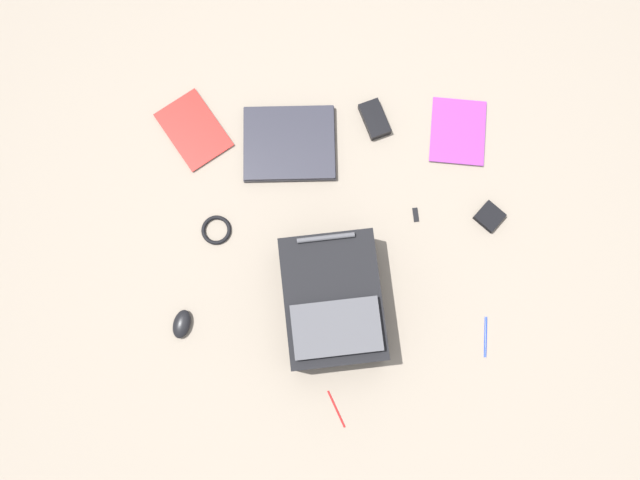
{
  "coord_description": "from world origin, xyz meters",
  "views": [
    {
      "loc": [
        -0.07,
        -0.39,
        2.17
      ],
      "look_at": [
        -0.02,
        0.01,
        0.02
      ],
      "focal_mm": 35.45,
      "sensor_mm": 36.0,
      "label": 1
    }
  ],
  "objects_px": {
    "earbud_pouch": "(490,217)",
    "usb_stick": "(416,215)",
    "laptop": "(289,144)",
    "power_brick": "(374,119)",
    "book_blue": "(194,130)",
    "pen_blue": "(336,409)",
    "cable_coil": "(216,230)",
    "book_manual": "(458,132)",
    "backpack": "(333,302)",
    "computer_mouse": "(182,324)",
    "pen_black": "(486,337)"
  },
  "relations": [
    {
      "from": "pen_blue",
      "to": "earbud_pouch",
      "type": "relative_size",
      "value": 1.58
    },
    {
      "from": "cable_coil",
      "to": "pen_blue",
      "type": "xyz_separation_m",
      "value": [
        0.34,
        -0.66,
        -0.0
      ]
    },
    {
      "from": "computer_mouse",
      "to": "earbud_pouch",
      "type": "height_order",
      "value": "computer_mouse"
    },
    {
      "from": "power_brick",
      "to": "pen_black",
      "type": "relative_size",
      "value": 0.99
    },
    {
      "from": "book_manual",
      "to": "earbud_pouch",
      "type": "bearing_deg",
      "value": -79.88
    },
    {
      "from": "pen_blue",
      "to": "cable_coil",
      "type": "bearing_deg",
      "value": 117.32
    },
    {
      "from": "backpack",
      "to": "book_blue",
      "type": "distance_m",
      "value": 0.81
    },
    {
      "from": "book_manual",
      "to": "power_brick",
      "type": "xyz_separation_m",
      "value": [
        -0.29,
        0.08,
        0.01
      ]
    },
    {
      "from": "backpack",
      "to": "cable_coil",
      "type": "height_order",
      "value": "backpack"
    },
    {
      "from": "backpack",
      "to": "pen_blue",
      "type": "xyz_separation_m",
      "value": [
        -0.03,
        -0.35,
        -0.09
      ]
    },
    {
      "from": "laptop",
      "to": "cable_coil",
      "type": "relative_size",
      "value": 3.39
    },
    {
      "from": "pen_black",
      "to": "usb_stick",
      "type": "xyz_separation_m",
      "value": [
        -0.17,
        0.45,
        -0.0
      ]
    },
    {
      "from": "book_blue",
      "to": "computer_mouse",
      "type": "distance_m",
      "value": 0.7
    },
    {
      "from": "earbud_pouch",
      "to": "usb_stick",
      "type": "xyz_separation_m",
      "value": [
        -0.25,
        0.04,
        -0.01
      ]
    },
    {
      "from": "book_blue",
      "to": "cable_coil",
      "type": "height_order",
      "value": "cable_coil"
    },
    {
      "from": "book_blue",
      "to": "pen_blue",
      "type": "relative_size",
      "value": 2.43
    },
    {
      "from": "usb_stick",
      "to": "cable_coil",
      "type": "bearing_deg",
      "value": 177.37
    },
    {
      "from": "power_brick",
      "to": "book_blue",
      "type": "bearing_deg",
      "value": 176.05
    },
    {
      "from": "cable_coil",
      "to": "pen_black",
      "type": "distance_m",
      "value": 1.0
    },
    {
      "from": "book_blue",
      "to": "power_brick",
      "type": "xyz_separation_m",
      "value": [
        0.65,
        -0.05,
        0.01
      ]
    },
    {
      "from": "book_blue",
      "to": "pen_black",
      "type": "xyz_separation_m",
      "value": [
        0.92,
        -0.86,
        -0.0
      ]
    },
    {
      "from": "book_manual",
      "to": "usb_stick",
      "type": "distance_m",
      "value": 0.35
    },
    {
      "from": "pen_black",
      "to": "pen_blue",
      "type": "bearing_deg",
      "value": -162.15
    },
    {
      "from": "power_brick",
      "to": "pen_black",
      "type": "distance_m",
      "value": 0.86
    },
    {
      "from": "book_blue",
      "to": "book_manual",
      "type": "bearing_deg",
      "value": -7.57
    },
    {
      "from": "backpack",
      "to": "pen_black",
      "type": "distance_m",
      "value": 0.54
    },
    {
      "from": "power_brick",
      "to": "earbud_pouch",
      "type": "relative_size",
      "value": 1.64
    },
    {
      "from": "laptop",
      "to": "cable_coil",
      "type": "bearing_deg",
      "value": -136.07
    },
    {
      "from": "pen_black",
      "to": "pen_blue",
      "type": "distance_m",
      "value": 0.56
    },
    {
      "from": "earbud_pouch",
      "to": "laptop",
      "type": "bearing_deg",
      "value": 152.07
    },
    {
      "from": "book_manual",
      "to": "computer_mouse",
      "type": "xyz_separation_m",
      "value": [
        -1.05,
        -0.56,
        0.01
      ]
    },
    {
      "from": "pen_blue",
      "to": "usb_stick",
      "type": "relative_size",
      "value": 2.57
    },
    {
      "from": "book_manual",
      "to": "pen_black",
      "type": "bearing_deg",
      "value": -91.91
    },
    {
      "from": "laptop",
      "to": "power_brick",
      "type": "relative_size",
      "value": 2.63
    },
    {
      "from": "power_brick",
      "to": "earbud_pouch",
      "type": "distance_m",
      "value": 0.54
    },
    {
      "from": "cable_coil",
      "to": "earbud_pouch",
      "type": "height_order",
      "value": "earbud_pouch"
    },
    {
      "from": "book_blue",
      "to": "pen_blue",
      "type": "xyz_separation_m",
      "value": [
        0.39,
        -1.03,
        -0.0
      ]
    },
    {
      "from": "pen_blue",
      "to": "laptop",
      "type": "bearing_deg",
      "value": 92.93
    },
    {
      "from": "book_blue",
      "to": "earbud_pouch",
      "type": "relative_size",
      "value": 3.83
    },
    {
      "from": "book_blue",
      "to": "cable_coil",
      "type": "relative_size",
      "value": 3.01
    },
    {
      "from": "earbud_pouch",
      "to": "usb_stick",
      "type": "relative_size",
      "value": 1.63
    },
    {
      "from": "laptop",
      "to": "book_manual",
      "type": "xyz_separation_m",
      "value": [
        0.61,
        -0.03,
        -0.01
      ]
    },
    {
      "from": "computer_mouse",
      "to": "book_blue",
      "type": "bearing_deg",
      "value": 101.11
    },
    {
      "from": "computer_mouse",
      "to": "usb_stick",
      "type": "bearing_deg",
      "value": 37.54
    },
    {
      "from": "laptop",
      "to": "earbud_pouch",
      "type": "bearing_deg",
      "value": -27.93
    },
    {
      "from": "cable_coil",
      "to": "laptop",
      "type": "bearing_deg",
      "value": 43.93
    },
    {
      "from": "laptop",
      "to": "usb_stick",
      "type": "height_order",
      "value": "laptop"
    },
    {
      "from": "backpack",
      "to": "computer_mouse",
      "type": "xyz_separation_m",
      "value": [
        -0.52,
        -0.0,
        -0.07
      ]
    },
    {
      "from": "book_manual",
      "to": "pen_blue",
      "type": "relative_size",
      "value": 2.15
    },
    {
      "from": "power_brick",
      "to": "pen_black",
      "type": "bearing_deg",
      "value": -71.81
    }
  ]
}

